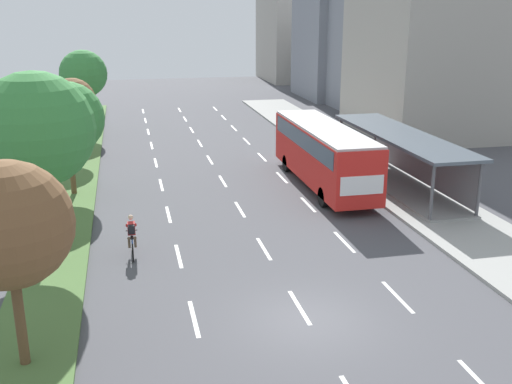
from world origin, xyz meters
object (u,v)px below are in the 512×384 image
Objects in this scene: bus at (323,150)px; median_tree_nearest at (8,225)px; bus_shelter at (404,154)px; median_tree_third at (67,119)px; median_tree_fourth at (73,102)px; cyclist at (132,238)px; median_tree_fifth at (83,74)px; median_tree_second at (37,130)px.

median_tree_nearest is at bearing -132.19° from bus.
median_tree_nearest is at bearing -142.02° from bus_shelter.
median_tree_third reaches higher than median_tree_fourth.
cyclist is 0.31× the size of median_tree_third.
median_tree_fourth reaches higher than cyclist.
median_tree_fifth reaches higher than median_tree_nearest.
median_tree_nearest is 1.11× the size of median_tree_fourth.
bus_shelter is 1.13× the size of bus.
bus is at bearing 26.67° from median_tree_second.
median_tree_fourth is at bearing 100.50° from cyclist.
bus is at bearing 47.81° from median_tree_nearest.
bus_shelter is 2.23× the size of median_tree_nearest.
median_tree_nearest reaches higher than bus_shelter.
bus_shelter is at bearing 37.98° from median_tree_nearest.
median_tree_third is (-2.84, 8.96, 3.31)m from cyclist.
cyclist is 0.35× the size of median_tree_fourth.
median_tree_nearest is 0.98× the size of median_tree_third.
bus_shelter reaches higher than cyclist.
median_tree_fifth is at bearing 133.87° from bus_shelter.
median_tree_fifth reaches higher than bus.
bus is 22.05m from median_tree_fifth.
median_tree_third is at bearing 172.88° from bus_shelter.
median_tree_third is at bearing -89.96° from median_tree_fifth.
median_tree_fourth is at bearing 92.27° from median_tree_third.
median_tree_second is at bearing -153.33° from bus.
median_tree_nearest is at bearing -113.12° from cyclist.
median_tree_second is (-18.06, -5.88, 3.23)m from bus_shelter.
cyclist is 5.47m from median_tree_second.
median_tree_nearest is at bearing -89.80° from median_tree_fourth.
cyclist is 0.25× the size of median_tree_second.
cyclist is 0.32× the size of median_tree_nearest.
bus is 13.17m from cyclist.
median_tree_fourth is at bearing 90.20° from median_tree_nearest.
median_tree_second is at bearing 91.27° from median_tree_nearest.
bus is 6.20× the size of cyclist.
median_tree_second is 1.22× the size of median_tree_third.
median_tree_second is 24.25m from median_tree_fifth.
median_tree_nearest reaches higher than bus.
bus_shelter is 22.80m from median_tree_nearest.
median_tree_fourth is 0.81× the size of median_tree_fifth.
cyclist is 9.97m from median_tree_third.
cyclist is at bearing -155.46° from bus_shelter.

